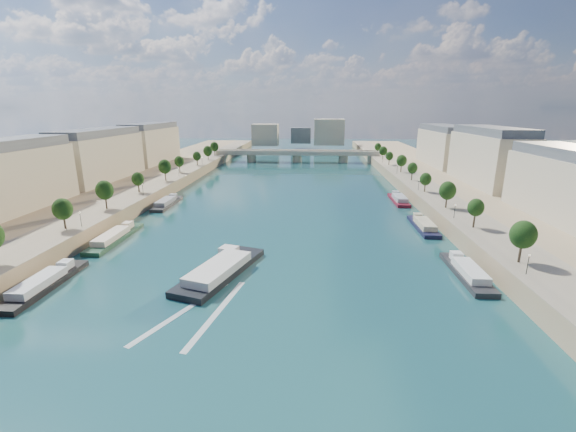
# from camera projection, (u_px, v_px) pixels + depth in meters

# --- Properties ---
(ground) EXTENTS (700.00, 700.00, 0.00)m
(ground) POSITION_uv_depth(u_px,v_px,m) (281.00, 218.00, 132.58)
(ground) COLOR #0B3034
(ground) RESTS_ON ground
(quay_left) EXTENTS (44.00, 520.00, 5.00)m
(quay_left) POSITION_uv_depth(u_px,v_px,m) (79.00, 207.00, 136.15)
(quay_left) COLOR #9E8460
(quay_left) RESTS_ON ground
(quay_right) EXTENTS (44.00, 520.00, 5.00)m
(quay_right) POSITION_uv_depth(u_px,v_px,m) (497.00, 214.00, 127.66)
(quay_right) COLOR #9E8460
(quay_right) RESTS_ON ground
(pave_left) EXTENTS (14.00, 520.00, 0.10)m
(pave_left) POSITION_uv_depth(u_px,v_px,m) (119.00, 201.00, 134.57)
(pave_left) COLOR gray
(pave_left) RESTS_ON quay_left
(pave_right) EXTENTS (14.00, 520.00, 0.10)m
(pave_right) POSITION_uv_depth(u_px,v_px,m) (452.00, 206.00, 127.85)
(pave_right) COLOR gray
(pave_right) RESTS_ON quay_right
(trees_left) EXTENTS (4.80, 268.80, 8.26)m
(trees_left) POSITION_uv_depth(u_px,v_px,m) (125.00, 185.00, 134.90)
(trees_left) COLOR #382B1E
(trees_left) RESTS_ON ground
(trees_right) EXTENTS (4.80, 268.80, 8.26)m
(trees_right) POSITION_uv_depth(u_px,v_px,m) (438.00, 184.00, 136.10)
(trees_right) COLOR #382B1E
(trees_right) RESTS_ON ground
(lamps_left) EXTENTS (0.36, 200.36, 4.28)m
(lamps_left) POSITION_uv_depth(u_px,v_px,m) (116.00, 200.00, 123.96)
(lamps_left) COLOR black
(lamps_left) RESTS_ON ground
(lamps_right) EXTENTS (0.36, 200.36, 4.28)m
(lamps_right) POSITION_uv_depth(u_px,v_px,m) (434.00, 194.00, 132.18)
(lamps_right) COLOR black
(lamps_right) RESTS_ON ground
(buildings_left) EXTENTS (16.00, 226.00, 23.20)m
(buildings_left) POSITION_uv_depth(u_px,v_px,m) (58.00, 163.00, 144.65)
(buildings_left) COLOR #B7AE8D
(buildings_left) RESTS_ON ground
(buildings_right) EXTENTS (16.00, 226.00, 23.20)m
(buildings_right) POSITION_uv_depth(u_px,v_px,m) (525.00, 167.00, 134.63)
(buildings_right) COLOR #B7AE8D
(buildings_right) RESTS_ON ground
(skyline) EXTENTS (79.00, 42.00, 22.00)m
(skyline) POSITION_uv_depth(u_px,v_px,m) (304.00, 133.00, 339.29)
(skyline) COLOR #B7AE8D
(skyline) RESTS_ON ground
(bridge) EXTENTS (112.00, 12.00, 8.15)m
(bridge) POSITION_uv_depth(u_px,v_px,m) (297.00, 155.00, 267.09)
(bridge) COLOR #C1B79E
(bridge) RESTS_ON ground
(tour_barge) EXTENTS (16.57, 30.00, 3.92)m
(tour_barge) POSITION_uv_depth(u_px,v_px,m) (221.00, 270.00, 87.12)
(tour_barge) COLOR black
(tour_barge) RESTS_ON ground
(wake) EXTENTS (15.33, 25.78, 0.04)m
(wake) POSITION_uv_depth(u_px,v_px,m) (201.00, 311.00, 71.50)
(wake) COLOR silver
(wake) RESTS_ON ground
(moored_barges_left) EXTENTS (5.00, 165.09, 3.60)m
(moored_barges_left) POSITION_uv_depth(u_px,v_px,m) (42.00, 286.00, 80.08)
(moored_barges_left) COLOR #1D1B3C
(moored_barges_left) RESTS_ON ground
(moored_barges_right) EXTENTS (5.00, 165.10, 3.60)m
(moored_barges_right) POSITION_uv_depth(u_px,v_px,m) (458.00, 263.00, 91.91)
(moored_barges_right) COLOR black
(moored_barges_right) RESTS_ON ground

